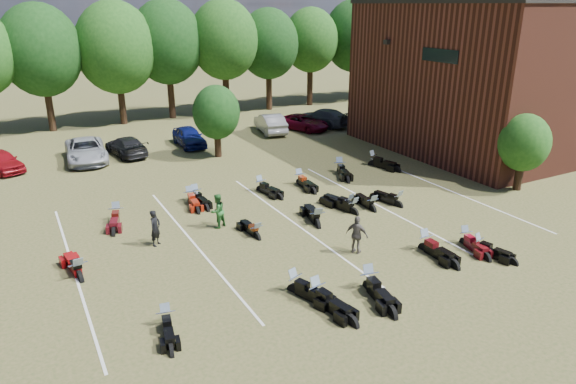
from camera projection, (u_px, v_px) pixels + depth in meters
ground at (381, 233)px, 23.76m from camera, size 160.00×160.00×0.00m
car_0 at (1, 161)px, 32.25m from camera, size 2.93×4.26×1.35m
car_2 at (86, 150)px, 34.31m from camera, size 2.86×5.56×1.50m
car_3 at (126, 146)px, 35.74m from camera, size 2.49×4.74×1.31m
car_4 at (189, 137)px, 38.04m from camera, size 1.74×4.23×1.43m
car_5 at (270, 123)px, 42.04m from camera, size 2.52×4.99×1.57m
car_6 at (303, 122)px, 42.97m from camera, size 3.77×5.06×1.28m
car_7 at (323, 117)px, 44.33m from camera, size 3.77×5.55×1.49m
person_black at (155, 228)px, 22.26m from camera, size 0.70×0.68×1.63m
person_green at (217, 211)px, 24.05m from camera, size 0.98×0.89×1.66m
person_grey at (357, 235)px, 21.54m from camera, size 0.85×1.06×1.68m
motorcycle_0 at (167, 326)px, 16.85m from camera, size 0.98×2.08×1.12m
motorcycle_1 at (295, 292)px, 18.85m from camera, size 1.43×2.40×1.28m
motorcycle_2 at (368, 290)px, 19.01m from camera, size 1.22×2.56×1.37m
motorcycle_3 at (317, 302)px, 18.22m from camera, size 1.16×2.51×1.34m
motorcycle_4 at (478, 252)px, 21.93m from camera, size 1.11×2.16×1.15m
motorcycle_5 at (424, 250)px, 22.04m from camera, size 0.81×2.41×1.33m
motorcycle_6 at (464, 244)px, 22.61m from camera, size 1.11×2.23×1.19m
motorcycle_7 at (80, 279)px, 19.73m from camera, size 1.06×2.45×1.32m
motorcycle_8 at (257, 238)px, 23.18m from camera, size 0.78×2.06×1.13m
motorcycle_9 at (317, 226)px, 24.45m from camera, size 1.30×2.54×1.36m
motorcycle_10 at (349, 210)px, 26.32m from camera, size 1.38×2.45×1.30m
motorcycle_11 at (353, 214)px, 25.90m from camera, size 1.24×2.36×1.26m
motorcycle_12 at (372, 211)px, 26.29m from camera, size 0.88×2.22×1.21m
motorcycle_13 at (398, 206)px, 26.84m from camera, size 1.16×2.33×1.24m
motorcycle_14 at (117, 220)px, 25.11m from camera, size 1.34×2.42×1.28m
motorcycle_15 at (190, 202)px, 27.39m from camera, size 0.89×2.26×1.23m
motorcycle_16 at (196, 200)px, 27.66m from camera, size 0.76×2.24×1.24m
motorcycle_17 at (300, 184)px, 30.13m from camera, size 0.84×2.35×1.29m
motorcycle_18 at (261, 191)px, 29.02m from camera, size 1.20×2.38×1.27m
motorcycle_19 at (339, 173)px, 32.18m from camera, size 1.53×2.60×1.38m
motorcycle_20 at (373, 166)px, 33.59m from camera, size 1.52×2.64×1.40m
brick_building at (541, 68)px, 39.20m from camera, size 25.40×15.20×10.70m
tree_line at (170, 48)px, 45.05m from camera, size 56.00×6.00×9.79m
young_tree_near_building at (524, 143)px, 28.34m from camera, size 2.80×2.80×4.16m
young_tree_midfield at (216, 112)px, 34.58m from camera, size 3.20×3.20×4.70m
parking_lines at (293, 222)px, 24.88m from camera, size 20.10×14.00×0.01m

